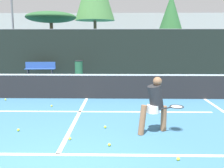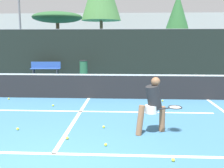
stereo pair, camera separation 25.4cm
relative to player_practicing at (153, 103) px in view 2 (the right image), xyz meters
The scene contains 21 objects.
court_baseline_near 2.56m from the player_practicing, 147.85° to the right, with size 11.00×0.10×0.01m, color white.
court_service_line 2.86m from the player_practicing, 138.75° to the left, with size 8.25×0.10×0.01m, color white.
court_center_mark 2.51m from the player_practicing, 150.00° to the left, with size 0.10×5.01×0.01m, color white.
net 4.25m from the player_practicing, 119.28° to the left, with size 11.09×0.09×1.07m.
fence_back 11.25m from the player_practicing, 100.67° to the left, with size 24.00×0.06×2.93m.
player_practicing is the anchor object (origin of this frame).
tennis_ball_scattered_0 6.10m from the player_practicing, 146.80° to the left, with size 0.07×0.07×0.07m, color #D1E033.
tennis_ball_scattered_3 4.00m from the player_practicing, 142.37° to the left, with size 0.07×0.07×0.07m, color #D1E033.
tennis_ball_scattered_4 1.69m from the player_practicing, 81.54° to the right, with size 0.07×0.07×0.07m, color #D1E033.
tennis_ball_scattered_6 3.42m from the player_practicing, behind, with size 0.07×0.07×0.07m, color #D1E033.
tennis_ball_scattered_7 3.43m from the player_practicing, 78.19° to the left, with size 0.07×0.07×0.07m, color #D1E033.
tennis_ball_scattered_8 1.55m from the player_practicing, 141.05° to the right, with size 0.07×0.07×0.07m, color #D1E033.
tennis_ball_scattered_9 2.16m from the player_practicing, 164.69° to the right, with size 0.07×0.07×0.07m, color #D1E033.
tennis_ball_scattered_10 1.43m from the player_practicing, 167.44° to the left, with size 0.07×0.07×0.07m, color #D1E033.
courtside_bench 11.74m from the player_practicing, 119.37° to the left, with size 1.89×0.52×0.86m.
trash_bin 10.49m from the player_practicing, 108.23° to the left, with size 0.51×0.51×0.98m.
parked_car 15.22m from the player_practicing, 113.49° to the left, with size 1.83×4.29×1.48m.
floodlight_mast 19.96m from the player_practicing, 120.55° to the left, with size 1.10×0.24×8.37m.
tree_west 18.21m from the player_practicing, 77.81° to the left, with size 2.34×2.34×6.23m.
tree_mid 17.22m from the player_practicing, 111.89° to the left, with size 4.08×4.08×4.51m.
building_far 30.37m from the player_practicing, 93.93° to the left, with size 36.00×2.40×5.73m, color #B2ADA3.
Camera 2 is at (1.41, -3.78, 2.22)m, focal length 42.00 mm.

